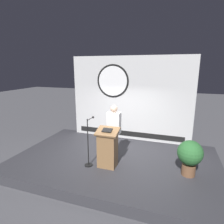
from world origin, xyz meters
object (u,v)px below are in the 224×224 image
microphone_stand (89,149)px  potted_plant (190,155)px  podium (108,148)px  speaker_person (114,132)px

microphone_stand → potted_plant: size_ratio=1.47×
podium → microphone_stand: (-0.55, -0.09, -0.06)m
potted_plant → speaker_person: bearing=174.6°
speaker_person → microphone_stand: size_ratio=1.22×
podium → speaker_person: size_ratio=0.67×
speaker_person → microphone_stand: 0.91m
speaker_person → microphone_stand: bearing=-135.5°
podium → potted_plant: podium is taller
podium → speaker_person: (0.04, 0.48, 0.33)m
speaker_person → potted_plant: 2.24m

